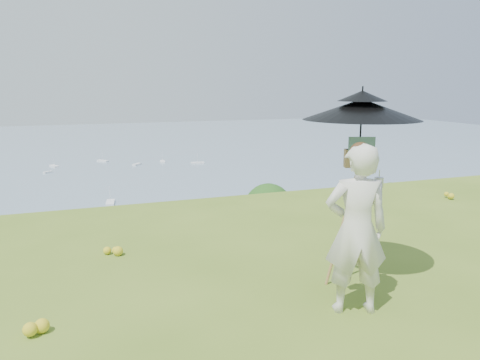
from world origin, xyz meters
name	(u,v)px	position (x,y,z in m)	size (l,w,h in m)	color
shoreline_tier	(112,312)	(0.00, 75.00, -36.00)	(170.00, 28.00, 8.00)	#655F51
bay_water	(83,159)	(0.00, 240.00, -34.00)	(700.00, 700.00, 0.00)	gray
slope_trees	(140,295)	(0.00, 35.00, -15.00)	(110.00, 50.00, 6.00)	#274E17
harbor_town	(110,277)	(0.00, 75.00, -29.50)	(110.00, 22.00, 5.00)	beige
moored_boats	(51,195)	(-12.50, 161.00, -33.65)	(140.00, 140.00, 0.70)	white
painter	(356,230)	(-1.78, 1.74, 0.88)	(0.64, 0.42, 1.75)	white
field_easel	(357,214)	(-1.44, 2.25, 0.88)	(0.67, 0.67, 1.75)	#AD8748
sun_umbrella	(361,126)	(-1.43, 2.27, 1.86)	(1.28, 1.28, 0.85)	black
painter_cap	(361,148)	(-1.78, 1.74, 1.70)	(0.20, 0.25, 0.10)	#C46B7C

